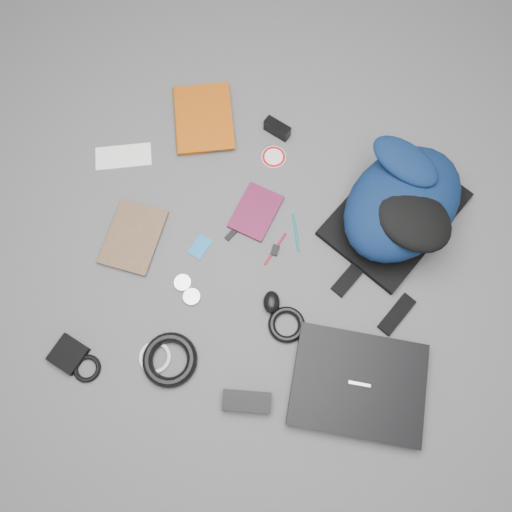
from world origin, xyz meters
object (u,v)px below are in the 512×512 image
(mouse, at_px, (272,302))
(dvd_case, at_px, (256,212))
(textbook_red, at_px, (175,121))
(compact_camera, at_px, (277,129))
(backpack, at_px, (403,203))
(laptop, at_px, (358,384))
(pouch, at_px, (68,354))
(comic_book, at_px, (109,231))
(power_brick, at_px, (247,401))

(mouse, bearing_deg, dvd_case, 99.16)
(textbook_red, height_order, compact_camera, compact_camera)
(backpack, xyz_separation_m, laptop, (0.02, -0.57, -0.08))
(textbook_red, bearing_deg, mouse, -68.96)
(laptop, relative_size, pouch, 4.13)
(laptop, bearing_deg, backpack, 84.39)
(backpack, relative_size, comic_book, 2.13)
(laptop, height_order, pouch, laptop)
(comic_book, bearing_deg, power_brick, -34.07)
(power_brick, height_order, pouch, power_brick)
(laptop, bearing_deg, dvd_case, 128.99)
(backpack, bearing_deg, mouse, -102.65)
(laptop, height_order, compact_camera, compact_camera)
(textbook_red, relative_size, power_brick, 1.91)
(textbook_red, relative_size, compact_camera, 2.90)
(comic_book, xyz_separation_m, power_brick, (0.61, -0.37, 0.01))
(comic_book, distance_m, power_brick, 0.71)
(textbook_red, xyz_separation_m, pouch, (-0.02, -0.87, -0.00))
(backpack, xyz_separation_m, textbook_red, (-0.83, 0.10, -0.09))
(textbook_red, distance_m, power_brick, 0.99)
(dvd_case, height_order, power_brick, power_brick)
(laptop, distance_m, dvd_case, 0.64)
(power_brick, bearing_deg, laptop, 12.59)
(pouch, bearing_deg, dvd_case, 57.69)
(mouse, bearing_deg, pouch, -165.40)
(compact_camera, distance_m, mouse, 0.62)
(backpack, height_order, textbook_red, backpack)
(backpack, distance_m, comic_book, 0.96)
(laptop, relative_size, comic_book, 1.68)
(laptop, bearing_deg, pouch, -175.42)
(power_brick, bearing_deg, pouch, 169.94)
(textbook_red, bearing_deg, dvd_case, -56.28)
(laptop, bearing_deg, mouse, 146.15)
(textbook_red, distance_m, comic_book, 0.46)
(dvd_case, xyz_separation_m, power_brick, (0.17, -0.59, 0.01))
(dvd_case, distance_m, mouse, 0.32)
(comic_book, height_order, mouse, mouse)
(dvd_case, relative_size, compact_camera, 1.90)
(laptop, relative_size, power_brick, 2.74)
(mouse, height_order, pouch, mouse)
(dvd_case, bearing_deg, power_brick, -66.53)
(comic_book, height_order, dvd_case, comic_book)
(dvd_case, relative_size, pouch, 1.90)
(laptop, relative_size, dvd_case, 2.18)
(backpack, relative_size, pouch, 5.24)
(comic_book, distance_m, mouse, 0.59)
(compact_camera, distance_m, pouch, 1.01)
(backpack, bearing_deg, dvd_case, -139.94)
(comic_book, height_order, power_brick, power_brick)
(mouse, bearing_deg, backpack, 36.12)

